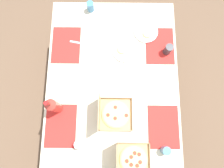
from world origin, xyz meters
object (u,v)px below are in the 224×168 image
Objects in this scene: plate_far_right at (146,32)px; cup_clear_left at (78,144)px; plate_far_left at (124,50)px; cup_spare at (165,151)px; soda_bottle at (53,106)px; cup_clear_right at (168,49)px; cup_red at (90,7)px; pizza_box_center at (130,160)px; pizza_box_corner_left at (112,114)px.

cup_clear_left reaches higher than plate_far_right.
cup_spare reaches higher than plate_far_left.
plate_far_right is at bearing -29.60° from cup_clear_left.
soda_bottle is at bearing 69.47° from cup_spare.
cup_clear_right is (-0.19, -0.18, 0.05)m from plate_far_right.
cup_clear_right is at bearing -42.80° from cup_clear_left.
cup_red is at bearing -2.39° from cup_clear_left.
cup_clear_right is 0.86m from cup_spare.
soda_bottle reaches higher than plate_far_right.
pizza_box_center is 1.14m from plate_far_right.
plate_far_left is at bearing 132.66° from plate_far_right.
pizza_box_center is 0.29m from cup_spare.
soda_bottle is 3.52× the size of cup_spare.
pizza_box_corner_left is at bearing 56.00° from cup_spare.
cup_red is 1.15× the size of cup_clear_left.
plate_far_left is 0.39m from cup_clear_right.
cup_clear_left is at bearing 177.61° from cup_red.
soda_bottle reaches higher than cup_clear_left.
pizza_box_corner_left is at bearing -95.79° from soda_bottle.
pizza_box_center is at bearing -105.51° from cup_clear_left.
plate_far_right is 2.26× the size of cup_red.
pizza_box_corner_left is 0.51m from cup_spare.
cup_clear_right is 0.82m from cup_red.
cup_clear_right is (0.52, -0.96, -0.08)m from soda_bottle.
soda_bottle is 3.76× the size of cup_clear_left.
pizza_box_corner_left reaches higher than pizza_box_center.
cup_clear_right is 1.11× the size of cup_red.
pizza_box_corner_left is 0.75m from cup_clear_right.
pizza_box_corner_left is 0.82m from plate_far_right.
cup_red is at bearing 14.91° from pizza_box_center.
cup_spare is at bearing -124.00° from pizza_box_corner_left.
cup_spare is at bearing -75.20° from pizza_box_center.
pizza_box_corner_left is at bearing 169.71° from plate_far_left.
cup_clear_right is at bearing -136.15° from plate_far_right.
plate_far_right is 2.60× the size of cup_clear_left.
plate_far_right is 1.06m from cup_spare.
cup_clear_left is (-0.25, 0.27, -0.01)m from pizza_box_corner_left.
cup_clear_right reaches higher than cup_clear_left.
cup_clear_right is (0.57, -0.49, 0.01)m from pizza_box_corner_left.
plate_far_left is (0.58, -0.10, -0.04)m from pizza_box_corner_left.
soda_bottle is at bearing 84.21° from pizza_box_corner_left.
pizza_box_center reaches higher than cup_clear_left.
cup_clear_right reaches higher than plate_far_right.
pizza_box_corner_left reaches higher than cup_spare.
cup_red is (0.42, 0.32, 0.04)m from plate_far_left.
pizza_box_corner_left is 3.16× the size of cup_red.
pizza_box_center is at bearing 171.90° from plate_far_right.
pizza_box_corner_left is at bearing -47.34° from cup_clear_left.
plate_far_right is 2.44× the size of cup_spare.
pizza_box_center is at bearing -165.09° from cup_red.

